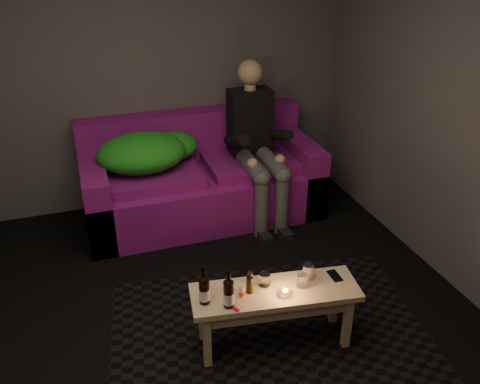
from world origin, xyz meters
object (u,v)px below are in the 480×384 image
object	(u,v)px
sofa	(201,180)
beer_bottle_a	(204,289)
beer_bottle_b	(229,293)
steel_cup	(308,271)
coffee_table	(275,300)
person	(256,140)

from	to	relation	value
sofa	beer_bottle_a	bearing A→B (deg)	-103.85
beer_bottle_b	steel_cup	bearing A→B (deg)	10.52
coffee_table	person	bearing A→B (deg)	73.79
person	beer_bottle_b	distance (m)	1.97
steel_cup	person	bearing A→B (deg)	81.47
sofa	beer_bottle_b	size ratio (longest dim) A/B	8.15
person	beer_bottle_a	world-z (taller)	person
beer_bottle_a	steel_cup	world-z (taller)	beer_bottle_a
coffee_table	beer_bottle_a	world-z (taller)	beer_bottle_a
beer_bottle_a	coffee_table	bearing A→B (deg)	-3.21
coffee_table	beer_bottle_a	distance (m)	0.49
beer_bottle_a	steel_cup	xyz separation A→B (m)	(0.71, 0.03, -0.05)
beer_bottle_a	beer_bottle_b	size ratio (longest dim) A/B	1.00
sofa	person	bearing A→B (deg)	-19.68
person	beer_bottle_b	world-z (taller)	person
coffee_table	beer_bottle_a	xyz separation A→B (m)	(-0.46, 0.03, 0.18)
steel_cup	coffee_table	bearing A→B (deg)	-168.23
sofa	beer_bottle_a	size ratio (longest dim) A/B	8.15
sofa	person	size ratio (longest dim) A/B	1.50
person	beer_bottle_a	xyz separation A→B (m)	(-0.96, -1.69, -0.21)
sofa	steel_cup	world-z (taller)	sofa
person	coffee_table	distance (m)	1.83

